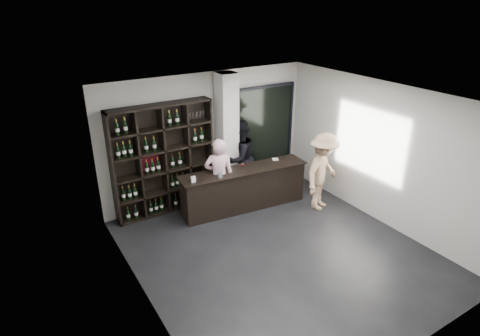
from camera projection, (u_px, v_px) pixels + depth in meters
floor at (278, 252)px, 7.50m from camera, size 5.00×5.50×0.01m
wine_shelf at (164, 160)px, 8.46m from camera, size 2.20×0.35×2.40m
structural_column at (227, 138)px, 9.00m from camera, size 0.40×0.40×2.90m
glass_panel at (265, 128)px, 9.77m from camera, size 1.60×0.08×2.10m
tasting_counter at (244, 189)px, 8.84m from camera, size 2.87×0.60×0.94m
taster_pink at (219, 177)px, 8.49m from camera, size 0.74×0.63×1.71m
taster_black at (239, 158)px, 9.30m from camera, size 1.07×0.95×1.82m
customer at (322, 172)px, 8.68m from camera, size 1.30×1.03×1.75m
wine_glass at (243, 166)px, 8.58m from camera, size 0.10×0.10×0.19m
spit_cup at (220, 175)px, 8.24m from camera, size 0.12×0.12×0.13m
napkin_stack at (275, 159)px, 9.13m from camera, size 0.17×0.17×0.02m
card_stand at (193, 179)px, 8.03m from camera, size 0.09×0.05×0.13m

